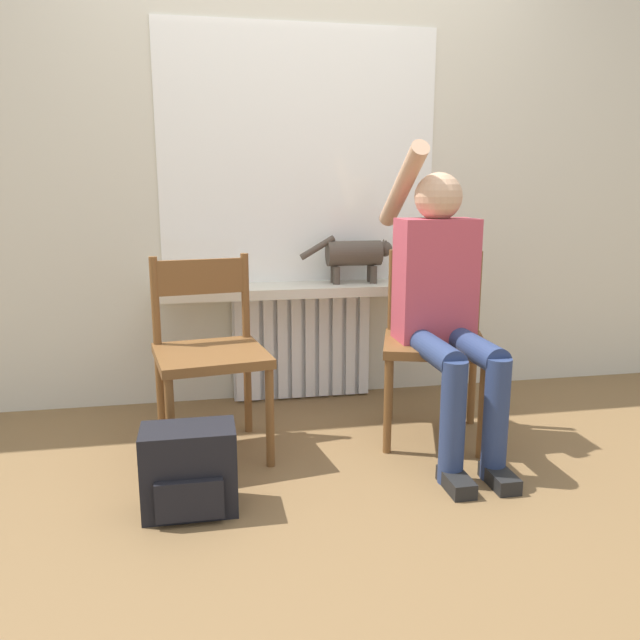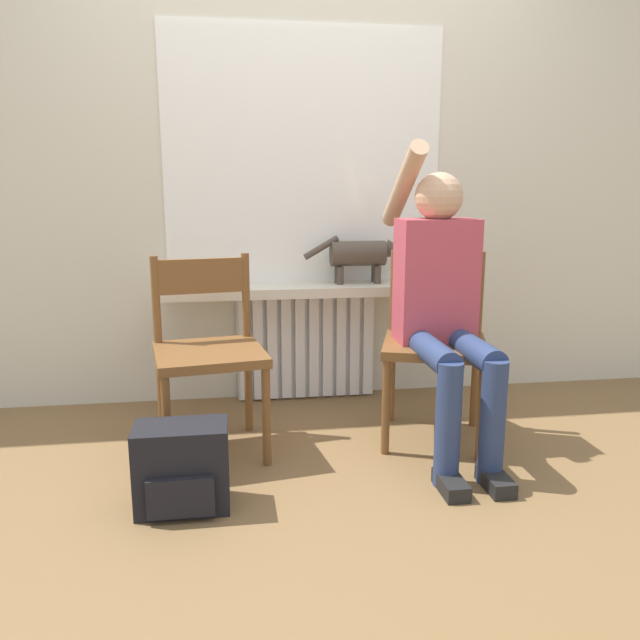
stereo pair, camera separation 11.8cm
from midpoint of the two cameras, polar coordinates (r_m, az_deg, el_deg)
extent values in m
plane|color=brown|center=(2.45, 3.66, -15.76)|extent=(12.00, 12.00, 0.00)
cube|color=beige|center=(3.38, -0.50, 15.60)|extent=(7.00, 0.06, 2.70)
cube|color=white|center=(3.42, -0.32, -2.23)|extent=(0.75, 0.05, 0.59)
cube|color=white|center=(3.35, -5.95, -2.62)|extent=(0.05, 0.03, 0.57)
cube|color=white|center=(3.35, -4.67, -2.58)|extent=(0.05, 0.03, 0.57)
cube|color=white|center=(3.36, -3.39, -2.53)|extent=(0.05, 0.03, 0.57)
cube|color=white|center=(3.36, -2.11, -2.49)|extent=(0.05, 0.03, 0.57)
cube|color=white|center=(3.37, -0.84, -2.44)|extent=(0.05, 0.03, 0.57)
cube|color=white|center=(3.38, 0.42, -2.40)|extent=(0.05, 0.03, 0.57)
cube|color=white|center=(3.40, 1.67, -2.35)|extent=(0.05, 0.03, 0.57)
cube|color=white|center=(3.41, 2.92, -2.30)|extent=(0.05, 0.03, 0.57)
cube|color=white|center=(3.42, 4.15, -2.25)|extent=(0.05, 0.03, 0.57)
cube|color=white|center=(3.44, 5.37, -2.20)|extent=(0.05, 0.03, 0.57)
cube|color=beige|center=(3.25, -0.07, 2.81)|extent=(1.51, 0.28, 0.05)
cube|color=white|center=(3.35, -0.41, 14.71)|extent=(1.45, 0.01, 1.31)
cube|color=brown|center=(2.69, -8.84, -3.13)|extent=(0.51, 0.51, 0.04)
cylinder|color=brown|center=(2.55, -12.50, -9.61)|extent=(0.04, 0.04, 0.42)
cylinder|color=brown|center=(2.61, -3.62, -8.85)|extent=(0.04, 0.04, 0.42)
cylinder|color=brown|center=(2.93, -13.18, -6.78)|extent=(0.04, 0.04, 0.42)
cylinder|color=brown|center=(2.98, -5.44, -6.19)|extent=(0.04, 0.04, 0.42)
cylinder|color=brown|center=(2.82, -13.62, 1.82)|extent=(0.04, 0.04, 0.39)
cylinder|color=brown|center=(2.87, -5.62, 2.28)|extent=(0.04, 0.04, 0.39)
cube|color=brown|center=(2.82, -9.65, 3.98)|extent=(0.40, 0.09, 0.15)
cube|color=brown|center=(2.86, 11.62, -2.33)|extent=(0.57, 0.57, 0.04)
cylinder|color=brown|center=(2.73, 7.28, -7.94)|extent=(0.04, 0.04, 0.42)
cylinder|color=brown|center=(2.75, 15.73, -8.20)|extent=(0.04, 0.04, 0.42)
cylinder|color=brown|center=(3.11, 7.64, -5.43)|extent=(0.04, 0.04, 0.42)
cylinder|color=brown|center=(3.13, 15.02, -5.67)|extent=(0.04, 0.04, 0.42)
cylinder|color=brown|center=(3.01, 7.88, 2.68)|extent=(0.04, 0.04, 0.39)
cylinder|color=brown|center=(3.02, 15.48, 2.40)|extent=(0.04, 0.04, 0.39)
cube|color=brown|center=(2.99, 11.77, 4.36)|extent=(0.39, 0.15, 0.15)
cylinder|color=navy|center=(2.62, 11.37, -2.78)|extent=(0.11, 0.47, 0.11)
cylinder|color=navy|center=(2.69, 14.99, -2.60)|extent=(0.11, 0.47, 0.11)
cylinder|color=navy|center=(2.49, 12.97, -9.34)|extent=(0.10, 0.10, 0.50)
cylinder|color=navy|center=(2.56, 16.79, -8.96)|extent=(0.10, 0.10, 0.50)
cube|color=black|center=(2.52, 13.24, -14.45)|extent=(0.09, 0.20, 0.06)
cube|color=black|center=(2.59, 17.05, -13.94)|extent=(0.09, 0.20, 0.06)
cube|color=#B74251|center=(2.82, 11.71, 3.53)|extent=(0.34, 0.20, 0.54)
sphere|color=tan|center=(2.79, 12.04, 10.97)|extent=(0.21, 0.21, 0.21)
cylinder|color=tan|center=(2.88, 8.85, 12.00)|extent=(0.08, 0.50, 0.38)
cylinder|color=#B74251|center=(2.84, 14.87, 2.89)|extent=(0.08, 0.08, 0.43)
cylinder|color=#4C4238|center=(3.29, 4.52, 6.09)|extent=(0.29, 0.13, 0.13)
sphere|color=#4C4238|center=(3.33, 7.35, 6.44)|extent=(0.08, 0.08, 0.08)
cone|color=#4C4238|center=(3.31, 7.46, 7.04)|extent=(0.03, 0.03, 0.03)
cone|color=#4C4238|center=(3.35, 7.27, 7.10)|extent=(0.03, 0.03, 0.03)
cylinder|color=#4C4238|center=(3.30, 6.31, 4.11)|extent=(0.04, 0.04, 0.09)
cylinder|color=#4C4238|center=(3.36, 6.03, 4.27)|extent=(0.04, 0.04, 0.09)
cylinder|color=#4C4238|center=(3.26, 2.90, 4.06)|extent=(0.04, 0.04, 0.09)
cylinder|color=#4C4238|center=(3.32, 2.68, 4.22)|extent=(0.04, 0.04, 0.09)
cylinder|color=#4C4238|center=(3.25, 1.16, 6.63)|extent=(0.19, 0.03, 0.13)
cube|color=black|center=(2.35, -11.05, -13.03)|extent=(0.33, 0.20, 0.31)
cube|color=black|center=(2.27, -11.11, -15.68)|extent=(0.23, 0.03, 0.14)
camera|label=1|loc=(0.06, -88.81, 0.26)|focal=35.00mm
camera|label=2|loc=(0.06, 91.19, -0.26)|focal=35.00mm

